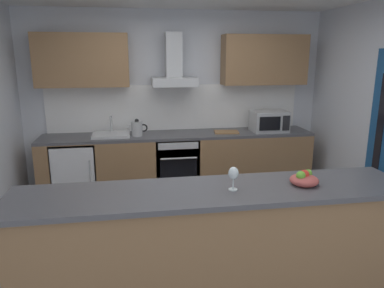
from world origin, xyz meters
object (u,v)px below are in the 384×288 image
at_px(refrigerator, 76,171).
at_px(wine_glass, 233,174).
at_px(range_hood, 174,69).
at_px(chopping_board, 226,132).
at_px(fruit_bowl, 304,179).
at_px(oven, 176,164).
at_px(sink, 111,134).
at_px(kettle, 137,128).
at_px(microwave, 269,121).

height_order(refrigerator, wine_glass, wine_glass).
height_order(range_hood, chopping_board, range_hood).
bearing_deg(fruit_bowl, chopping_board, 89.56).
bearing_deg(oven, chopping_board, -1.87).
xyz_separation_m(refrigerator, range_hood, (1.38, 0.13, 1.36)).
distance_m(sink, kettle, 0.36).
distance_m(sink, wine_glass, 2.69).
xyz_separation_m(kettle, range_hood, (0.53, 0.16, 0.78)).
height_order(microwave, fruit_bowl, microwave).
bearing_deg(range_hood, kettle, -163.01).
bearing_deg(oven, refrigerator, -179.89).
xyz_separation_m(microwave, wine_glass, (-1.22, -2.45, 0.08)).
height_order(range_hood, fruit_bowl, range_hood).
distance_m(range_hood, wine_glass, 2.69).
bearing_deg(sink, wine_glass, -67.67).
xyz_separation_m(kettle, fruit_bowl, (1.24, -2.42, 0.04)).
distance_m(refrigerator, chopping_board, 2.16).
xyz_separation_m(refrigerator, microwave, (2.74, -0.03, 0.62)).
relative_size(oven, microwave, 1.60).
relative_size(oven, kettle, 2.77).
bearing_deg(fruit_bowl, refrigerator, 130.36).
distance_m(oven, chopping_board, 0.85).
distance_m(microwave, chopping_board, 0.65).
bearing_deg(oven, microwave, -1.18).
distance_m(sink, fruit_bowl, 2.94).
height_order(kettle, chopping_board, kettle).
relative_size(sink, fruit_bowl, 2.27).
distance_m(oven, microwave, 1.48).
bearing_deg(kettle, fruit_bowl, -62.89).
xyz_separation_m(range_hood, wine_glass, (0.14, -2.60, -0.66)).
relative_size(oven, chopping_board, 2.35).
relative_size(sink, wine_glass, 2.81).
xyz_separation_m(microwave, sink, (-2.24, 0.04, -0.12)).
height_order(oven, range_hood, range_hood).
distance_m(microwave, fruit_bowl, 2.51).
xyz_separation_m(sink, range_hood, (0.89, 0.12, 0.86)).
relative_size(oven, wine_glass, 4.50).
height_order(refrigerator, chopping_board, chopping_board).
bearing_deg(refrigerator, sink, 1.59).
height_order(refrigerator, fruit_bowl, fruit_bowl).
bearing_deg(chopping_board, range_hood, 168.07).
height_order(kettle, wine_glass, wine_glass).
xyz_separation_m(oven, wine_glass, (0.14, -2.48, 0.67)).
bearing_deg(sink, kettle, -7.25).
bearing_deg(microwave, oven, 178.82).
distance_m(kettle, chopping_board, 1.26).
distance_m(oven, wine_glass, 2.57).
xyz_separation_m(microwave, chopping_board, (-0.63, 0.00, -0.14)).
bearing_deg(chopping_board, kettle, -179.55).
bearing_deg(fruit_bowl, kettle, 117.11).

